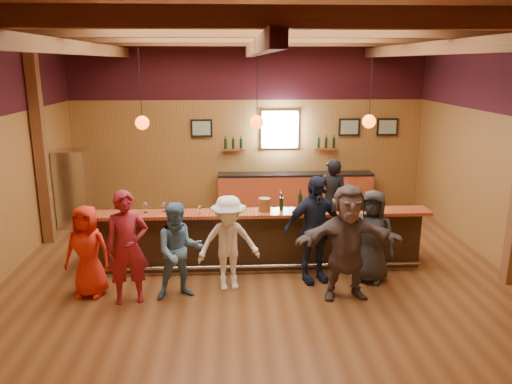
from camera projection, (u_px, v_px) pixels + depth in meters
room at (257, 92)px, 8.70m from camera, size 9.04×9.00×4.52m
bar_counter at (257, 236)px, 9.46m from camera, size 6.30×1.07×1.11m
back_bar_cabinet at (295, 191)px, 12.99m from camera, size 4.00×0.52×0.95m
window at (280, 130)px, 12.79m from camera, size 0.95×0.09×0.95m
framed_pictures at (313, 127)px, 12.81m from camera, size 5.35×0.05×0.45m
wine_shelves at (280, 147)px, 12.83m from camera, size 3.00×0.18×0.30m
pendant_lights at (257, 122)px, 8.77m from camera, size 4.24×0.24×1.37m
stainless_fridge at (74, 188)px, 11.53m from camera, size 0.70×0.70×1.80m
customer_orange at (88, 251)px, 8.05m from camera, size 0.81×0.59×1.53m
customer_redvest at (127, 248)px, 7.79m from camera, size 0.74×0.56×1.83m
customer_denim at (179, 251)px, 7.97m from camera, size 0.89×0.76×1.59m
customer_white at (229, 243)px, 8.29m from camera, size 1.14×0.79×1.62m
customer_navy at (314, 229)px, 8.55m from camera, size 1.19×0.77×1.89m
customer_brown at (347, 242)px, 7.94m from camera, size 1.77×0.63×1.89m
customer_dark at (372, 236)px, 8.58m from camera, size 0.94×0.81×1.63m
bartender at (332, 200)px, 10.58m from camera, size 0.68×0.48×1.78m
ice_bucket at (265, 205)px, 9.00m from camera, size 0.22×0.22×0.24m
bottle_a at (281, 204)px, 9.05m from camera, size 0.07×0.07×0.32m
bottle_b at (300, 201)px, 9.14m from camera, size 0.08×0.08×0.36m
glass_a at (120, 207)px, 8.88m from camera, size 0.07×0.07×0.17m
glass_b at (145, 205)px, 8.90m from camera, size 0.09×0.09×0.19m
glass_c at (164, 205)px, 8.95m from camera, size 0.08×0.08×0.18m
glass_d at (200, 208)px, 8.82m from camera, size 0.07×0.07×0.16m
glass_e at (227, 204)px, 8.98m from camera, size 0.08×0.08×0.19m
glass_f at (315, 205)px, 9.00m from camera, size 0.08×0.08×0.17m
glass_g at (325, 203)px, 9.11m from camera, size 0.07×0.07×0.16m
glass_h at (369, 204)px, 9.05m from camera, size 0.07×0.07×0.16m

